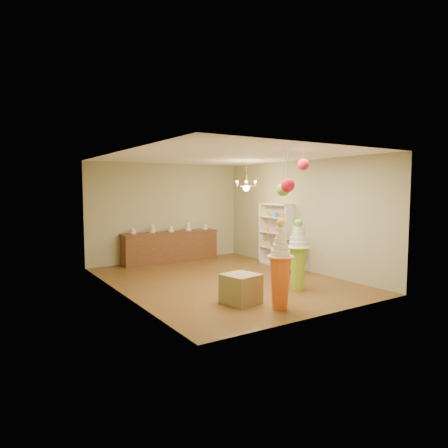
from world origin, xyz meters
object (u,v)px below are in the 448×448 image
pedestal_green (298,260)px  sideboard (171,246)px  round_table (293,252)px  pedestal_orange (280,275)px

pedestal_green → sideboard: bearing=100.5°
sideboard → round_table: sideboard is taller
pedestal_green → round_table: (1.23, 1.51, -0.15)m
pedestal_orange → sideboard: pedestal_orange is taller
pedestal_green → pedestal_orange: pedestal_orange is taller
pedestal_orange → round_table: pedestal_orange is taller
sideboard → round_table: 3.80m
pedestal_orange → round_table: (2.46, 2.34, -0.11)m
pedestal_green → round_table: 1.96m
pedestal_orange → round_table: size_ratio=2.03×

